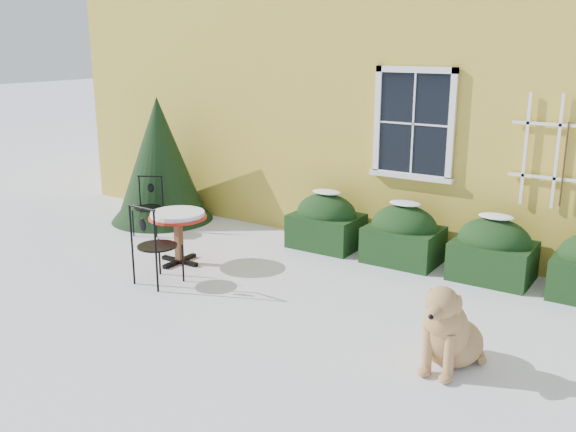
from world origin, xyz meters
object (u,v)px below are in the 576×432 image
Objects in this scene: evergreen_shrub at (160,171)px; dog at (448,333)px; patio_chair_near at (154,244)px; patio_chair_far at (149,205)px; bistro_table at (178,221)px.

dog is (6.22, -2.47, -0.51)m from evergreen_shrub.
patio_chair_near reaches higher than patio_chair_far.
patio_chair_near is at bearing -69.24° from patio_chair_far.
patio_chair_far is at bearing -39.67° from patio_chair_near.
bistro_table is 0.75× the size of patio_chair_near.
evergreen_shrub is 3.25m from patio_chair_near.
patio_chair_far is 6.07m from dog.
patio_chair_near is (2.18, -2.39, -0.34)m from evergreen_shrub.
patio_chair_near reaches higher than bistro_table.
evergreen_shrub is 2.47m from bistro_table.
patio_chair_far is (0.41, -0.73, -0.41)m from evergreen_shrub.
dog is (4.35, -0.87, -0.26)m from bistro_table.
dog is (4.04, -0.08, -0.17)m from patio_chair_near.
evergreen_shrub is 0.93m from patio_chair_far.
patio_chair_near is 2.43m from patio_chair_far.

